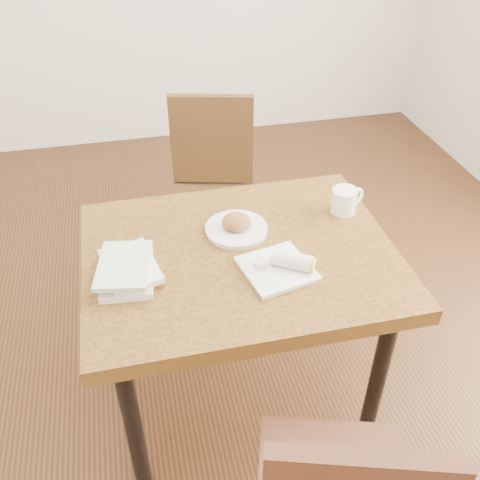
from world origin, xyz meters
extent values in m
cube|color=#472814|center=(0.00, 0.00, -0.01)|extent=(4.00, 5.00, 0.01)
cube|color=brown|center=(0.00, 0.00, 0.72)|extent=(1.08, 0.85, 0.06)
cylinder|color=black|center=(-0.44, -0.32, 0.34)|extent=(0.06, 0.06, 0.69)
cylinder|color=black|center=(0.44, -0.32, 0.34)|extent=(0.06, 0.06, 0.69)
cylinder|color=black|center=(-0.44, 0.32, 0.34)|extent=(0.06, 0.06, 0.69)
cylinder|color=black|center=(0.44, 0.32, 0.34)|extent=(0.06, 0.06, 0.69)
cylinder|color=#4B2415|center=(-0.02, -0.52, 0.23)|extent=(0.04, 0.04, 0.45)
cylinder|color=#4B2415|center=(0.32, -0.63, 0.23)|extent=(0.04, 0.04, 0.45)
cylinder|color=#452F13|center=(0.24, 0.85, 0.23)|extent=(0.04, 0.04, 0.45)
cylinder|color=#452F13|center=(-0.11, 0.94, 0.23)|extent=(0.04, 0.04, 0.45)
cylinder|color=#452F13|center=(0.15, 0.50, 0.23)|extent=(0.04, 0.04, 0.45)
cylinder|color=#452F13|center=(-0.20, 0.59, 0.23)|extent=(0.04, 0.04, 0.45)
cube|color=#452F13|center=(0.02, 0.72, 0.47)|extent=(0.51, 0.51, 0.04)
cube|color=#452F13|center=(0.07, 0.90, 0.73)|extent=(0.40, 0.14, 0.45)
cylinder|color=white|center=(0.01, 0.12, 0.76)|extent=(0.22, 0.22, 0.01)
cylinder|color=white|center=(0.01, 0.12, 0.77)|extent=(0.23, 0.23, 0.01)
ellipsoid|color=#B27538|center=(0.01, 0.12, 0.79)|extent=(0.12, 0.12, 0.06)
cylinder|color=white|center=(0.44, 0.15, 0.80)|extent=(0.10, 0.10, 0.10)
torus|color=white|center=(0.49, 0.17, 0.80)|extent=(0.08, 0.04, 0.08)
cylinder|color=tan|center=(0.44, 0.15, 0.84)|extent=(0.09, 0.09, 0.01)
cylinder|color=#F2E5CC|center=(0.44, 0.15, 0.85)|extent=(0.06, 0.06, 0.00)
cube|color=white|center=(0.10, -0.13, 0.76)|extent=(0.25, 0.25, 0.01)
cube|color=white|center=(0.10, -0.13, 0.77)|extent=(0.26, 0.26, 0.01)
cylinder|color=white|center=(0.14, -0.14, 0.80)|extent=(0.14, 0.12, 0.05)
cylinder|color=yellow|center=(0.20, -0.17, 0.80)|extent=(0.04, 0.05, 0.05)
cylinder|color=silver|center=(0.04, -0.11, 0.78)|extent=(0.05, 0.05, 0.03)
cylinder|color=red|center=(0.04, -0.11, 0.79)|extent=(0.04, 0.04, 0.01)
cube|color=white|center=(-0.39, -0.05, 0.76)|extent=(0.19, 0.26, 0.03)
cube|color=silver|center=(-0.38, -0.04, 0.79)|extent=(0.21, 0.26, 0.02)
cube|color=#89C382|center=(-0.40, -0.05, 0.81)|extent=(0.20, 0.26, 0.02)
camera|label=1|loc=(-0.33, -1.42, 1.91)|focal=40.00mm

